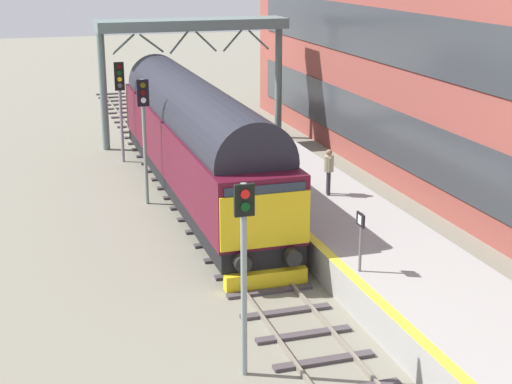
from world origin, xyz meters
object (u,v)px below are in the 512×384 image
at_px(diesel_locomotive, 194,137).
at_px(signal_post_far, 120,98).
at_px(platform_number_sign, 361,232).
at_px(waiting_passenger, 329,168).
at_px(signal_post_mid, 144,126).
at_px(signal_post_near, 244,259).

xyz_separation_m(diesel_locomotive, signal_post_far, (-1.94, 6.46, 0.52)).
height_order(signal_post_far, platform_number_sign, signal_post_far).
distance_m(diesel_locomotive, waiting_passenger, 5.64).
height_order(signal_post_mid, waiting_passenger, signal_post_mid).
relative_size(diesel_locomotive, signal_post_near, 4.00).
bearing_deg(signal_post_mid, signal_post_far, 90.00).
xyz_separation_m(diesel_locomotive, signal_post_mid, (-1.94, -0.13, 0.59)).
bearing_deg(waiting_passenger, diesel_locomotive, 60.40).
bearing_deg(platform_number_sign, diesel_locomotive, 100.77).
distance_m(diesel_locomotive, signal_post_far, 6.77).
bearing_deg(signal_post_mid, waiting_passenger, -33.75).
distance_m(signal_post_near, signal_post_mid, 13.22).
relative_size(signal_post_near, waiting_passenger, 2.77).
relative_size(diesel_locomotive, signal_post_far, 3.96).
distance_m(signal_post_far, waiting_passenger, 12.06).
relative_size(signal_post_near, signal_post_far, 0.99).
height_order(signal_post_near, signal_post_mid, signal_post_mid).
bearing_deg(platform_number_sign, signal_post_far, 103.03).
bearing_deg(signal_post_far, signal_post_mid, -90.00).
xyz_separation_m(signal_post_mid, waiting_passenger, (5.85, -3.91, -1.07)).
bearing_deg(signal_post_mid, diesel_locomotive, 3.94).
relative_size(signal_post_mid, waiting_passenger, 2.92).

